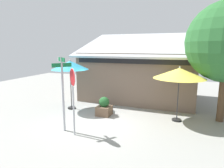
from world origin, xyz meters
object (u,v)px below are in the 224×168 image
street_sign_post (63,87)px  patio_umbrella_mustard_center (179,73)px  stop_sign (73,90)px  patio_umbrella_teal_left (70,66)px  sidewalk_planter (104,107)px

street_sign_post → patio_umbrella_mustard_center: (4.34, 2.89, 0.41)m
stop_sign → patio_umbrella_teal_left: patio_umbrella_teal_left is taller
street_sign_post → patio_umbrella_mustard_center: bearing=33.7°
stop_sign → patio_umbrella_teal_left: (-1.99, 2.92, 0.61)m
stop_sign → patio_umbrella_mustard_center: 4.86m
street_sign_post → patio_umbrella_mustard_center: street_sign_post is taller
patio_umbrella_teal_left → patio_umbrella_mustard_center: patio_umbrella_teal_left is taller
stop_sign → sidewalk_planter: size_ratio=2.78×
patio_umbrella_teal_left → sidewalk_planter: (2.18, -0.36, -2.04)m
patio_umbrella_mustard_center → street_sign_post: bearing=-146.3°
street_sign_post → stop_sign: size_ratio=1.14×
patio_umbrella_mustard_center → sidewalk_planter: patio_umbrella_mustard_center is taller
stop_sign → street_sign_post: bearing=161.6°
patio_umbrella_teal_left → patio_umbrella_mustard_center: bearing=1.7°
patio_umbrella_teal_left → sidewalk_planter: patio_umbrella_teal_left is taller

